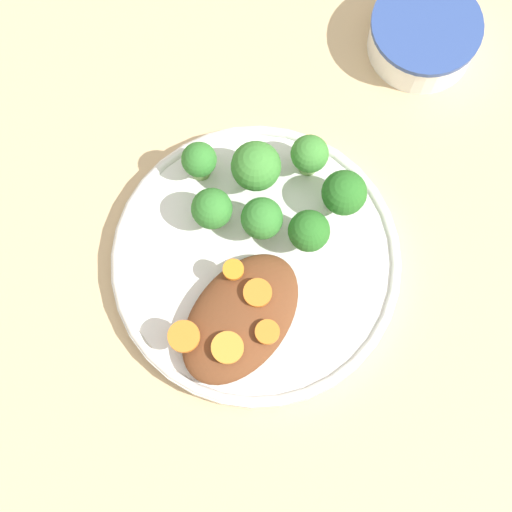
# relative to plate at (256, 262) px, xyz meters

# --- Properties ---
(ground_plane) EXTENTS (4.00, 4.00, 0.00)m
(ground_plane) POSITION_rel_plate_xyz_m (0.00, 0.00, -0.01)
(ground_plane) COLOR tan
(plate) EXTENTS (0.26, 0.26, 0.02)m
(plate) POSITION_rel_plate_xyz_m (0.00, 0.00, 0.00)
(plate) COLOR silver
(plate) RESTS_ON ground_plane
(dip_bowl) EXTENTS (0.11, 0.11, 0.05)m
(dip_bowl) POSITION_rel_plate_xyz_m (-0.28, -0.00, 0.01)
(dip_bowl) COLOR white
(dip_bowl) RESTS_ON ground_plane
(stew_mound) EXTENTS (0.13, 0.08, 0.03)m
(stew_mound) POSITION_rel_plate_xyz_m (0.05, 0.02, 0.02)
(stew_mound) COLOR brown
(stew_mound) RESTS_ON plate
(broccoli_floret_0) EXTENTS (0.04, 0.04, 0.05)m
(broccoli_floret_0) POSITION_rel_plate_xyz_m (-0.09, 0.03, 0.04)
(broccoli_floret_0) COLOR #7FA85B
(broccoli_floret_0) RESTS_ON plate
(broccoli_floret_1) EXTENTS (0.05, 0.05, 0.06)m
(broccoli_floret_1) POSITION_rel_plate_xyz_m (-0.06, -0.05, 0.04)
(broccoli_floret_1) COLOR #759E51
(broccoli_floret_1) RESTS_ON plate
(broccoli_floret_2) EXTENTS (0.04, 0.04, 0.05)m
(broccoli_floret_2) POSITION_rel_plate_xyz_m (-0.03, -0.01, 0.04)
(broccoli_floret_2) COLOR #7FA85B
(broccoli_floret_2) RESTS_ON plate
(broccoli_floret_3) EXTENTS (0.04, 0.04, 0.05)m
(broccoli_floret_3) POSITION_rel_plate_xyz_m (-0.01, -0.05, 0.03)
(broccoli_floret_3) COLOR #759E51
(broccoli_floret_3) RESTS_ON plate
(broccoli_floret_4) EXTENTS (0.03, 0.03, 0.05)m
(broccoli_floret_4) POSITION_rel_plate_xyz_m (-0.04, -0.09, 0.03)
(broccoli_floret_4) COLOR #759E51
(broccoli_floret_4) RESTS_ON plate
(broccoli_floret_5) EXTENTS (0.04, 0.04, 0.05)m
(broccoli_floret_5) POSITION_rel_plate_xyz_m (-0.04, 0.03, 0.04)
(broccoli_floret_5) COLOR #7FA85B
(broccoli_floret_5) RESTS_ON plate
(broccoli_floret_6) EXTENTS (0.03, 0.03, 0.05)m
(broccoli_floret_6) POSITION_rel_plate_xyz_m (-0.10, -0.01, 0.04)
(broccoli_floret_6) COLOR #7FA85B
(broccoli_floret_6) RESTS_ON plate
(carrot_slice_0) EXTENTS (0.03, 0.03, 0.01)m
(carrot_slice_0) POSITION_rel_plate_xyz_m (0.10, -0.01, 0.04)
(carrot_slice_0) COLOR orange
(carrot_slice_0) RESTS_ON stew_mound
(carrot_slice_1) EXTENTS (0.03, 0.03, 0.01)m
(carrot_slice_1) POSITION_rel_plate_xyz_m (0.03, 0.02, 0.04)
(carrot_slice_1) COLOR orange
(carrot_slice_1) RESTS_ON stew_mound
(carrot_slice_2) EXTENTS (0.02, 0.02, 0.01)m
(carrot_slice_2) POSITION_rel_plate_xyz_m (0.02, -0.01, 0.04)
(carrot_slice_2) COLOR orange
(carrot_slice_2) RESTS_ON stew_mound
(carrot_slice_3) EXTENTS (0.03, 0.03, 0.00)m
(carrot_slice_3) POSITION_rel_plate_xyz_m (0.08, 0.03, 0.04)
(carrot_slice_3) COLOR orange
(carrot_slice_3) RESTS_ON stew_mound
(carrot_slice_4) EXTENTS (0.02, 0.02, 0.01)m
(carrot_slice_4) POSITION_rel_plate_xyz_m (0.05, 0.05, 0.04)
(carrot_slice_4) COLOR orange
(carrot_slice_4) RESTS_ON stew_mound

